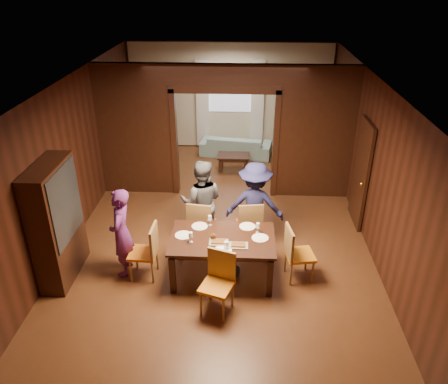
# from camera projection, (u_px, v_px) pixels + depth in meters

# --- Properties ---
(floor) EXTENTS (9.00, 9.00, 0.00)m
(floor) POSITION_uv_depth(u_px,v_px,m) (221.00, 230.00, 8.61)
(floor) COLOR #522E17
(floor) RESTS_ON ground
(ceiling) EXTENTS (5.50, 9.00, 0.02)m
(ceiling) POSITION_uv_depth(u_px,v_px,m) (220.00, 83.00, 7.27)
(ceiling) COLOR silver
(ceiling) RESTS_ON room_walls
(room_walls) EXTENTS (5.52, 9.01, 2.90)m
(room_walls) POSITION_uv_depth(u_px,v_px,m) (225.00, 126.00, 9.59)
(room_walls) COLOR black
(room_walls) RESTS_ON floor
(person_purple) EXTENTS (0.38, 0.57, 1.55)m
(person_purple) POSITION_uv_depth(u_px,v_px,m) (121.00, 233.00, 7.09)
(person_purple) COLOR #5C2265
(person_purple) RESTS_ON floor
(person_grey) EXTENTS (0.79, 0.62, 1.63)m
(person_grey) POSITION_uv_depth(u_px,v_px,m) (202.00, 202.00, 7.93)
(person_grey) COLOR #525158
(person_grey) RESTS_ON floor
(person_navy) EXTENTS (1.10, 0.69, 1.63)m
(person_navy) POSITION_uv_depth(u_px,v_px,m) (255.00, 205.00, 7.84)
(person_navy) COLOR #1B1C45
(person_navy) RESTS_ON floor
(sofa) EXTENTS (1.99, 1.01, 0.56)m
(sofa) POSITION_uv_depth(u_px,v_px,m) (236.00, 145.00, 11.89)
(sofa) COLOR #8AB4B5
(sofa) RESTS_ON floor
(serving_bowl) EXTENTS (0.33, 0.33, 0.08)m
(serving_bowl) POSITION_uv_depth(u_px,v_px,m) (231.00, 234.00, 7.00)
(serving_bowl) COLOR black
(serving_bowl) RESTS_ON dining_table
(dining_table) EXTENTS (1.68, 1.04, 0.76)m
(dining_table) POSITION_uv_depth(u_px,v_px,m) (222.00, 257.00, 7.16)
(dining_table) COLOR black
(dining_table) RESTS_ON floor
(coffee_table) EXTENTS (0.80, 0.50, 0.40)m
(coffee_table) POSITION_uv_depth(u_px,v_px,m) (233.00, 162.00, 11.06)
(coffee_table) COLOR black
(coffee_table) RESTS_ON floor
(chair_left) EXTENTS (0.45, 0.45, 0.97)m
(chair_left) POSITION_uv_depth(u_px,v_px,m) (143.00, 251.00, 7.12)
(chair_left) COLOR #C86512
(chair_left) RESTS_ON floor
(chair_right) EXTENTS (0.51, 0.51, 0.97)m
(chair_right) POSITION_uv_depth(u_px,v_px,m) (300.00, 253.00, 7.08)
(chair_right) COLOR orange
(chair_right) RESTS_ON floor
(chair_far_l) EXTENTS (0.50, 0.50, 0.97)m
(chair_far_l) POSITION_uv_depth(u_px,v_px,m) (202.00, 223.00, 7.91)
(chair_far_l) COLOR #EC4916
(chair_far_l) RESTS_ON floor
(chair_far_r) EXTENTS (0.50, 0.50, 0.97)m
(chair_far_r) POSITION_uv_depth(u_px,v_px,m) (249.00, 223.00, 7.91)
(chair_far_r) COLOR #EA5016
(chair_far_r) RESTS_ON floor
(chair_near) EXTENTS (0.56, 0.56, 0.97)m
(chair_near) POSITION_uv_depth(u_px,v_px,m) (217.00, 285.00, 6.38)
(chair_near) COLOR orange
(chair_near) RESTS_ON floor
(hutch) EXTENTS (0.40, 1.20, 2.00)m
(hutch) POSITION_uv_depth(u_px,v_px,m) (57.00, 223.00, 6.94)
(hutch) COLOR black
(hutch) RESTS_ON floor
(door_right) EXTENTS (0.06, 0.90, 2.10)m
(door_right) POSITION_uv_depth(u_px,v_px,m) (361.00, 174.00, 8.45)
(door_right) COLOR black
(door_right) RESTS_ON floor
(window_far) EXTENTS (1.20, 0.03, 1.30)m
(window_far) POSITION_uv_depth(u_px,v_px,m) (230.00, 88.00, 11.76)
(window_far) COLOR silver
(window_far) RESTS_ON back_wall
(curtain_left) EXTENTS (0.35, 0.06, 2.40)m
(curtain_left) POSITION_uv_depth(u_px,v_px,m) (203.00, 104.00, 11.97)
(curtain_left) COLOR white
(curtain_left) RESTS_ON back_wall
(curtain_right) EXTENTS (0.35, 0.06, 2.40)m
(curtain_right) POSITION_uv_depth(u_px,v_px,m) (257.00, 105.00, 11.90)
(curtain_right) COLOR white
(curtain_right) RESTS_ON back_wall
(plate_left) EXTENTS (0.27, 0.27, 0.01)m
(plate_left) POSITION_uv_depth(u_px,v_px,m) (183.00, 235.00, 7.04)
(plate_left) COLOR silver
(plate_left) RESTS_ON dining_table
(plate_far_l) EXTENTS (0.27, 0.27, 0.01)m
(plate_far_l) POSITION_uv_depth(u_px,v_px,m) (200.00, 226.00, 7.28)
(plate_far_l) COLOR silver
(plate_far_l) RESTS_ON dining_table
(plate_far_r) EXTENTS (0.27, 0.27, 0.01)m
(plate_far_r) POSITION_uv_depth(u_px,v_px,m) (247.00, 227.00, 7.28)
(plate_far_r) COLOR white
(plate_far_r) RESTS_ON dining_table
(plate_right) EXTENTS (0.27, 0.27, 0.01)m
(plate_right) POSITION_uv_depth(u_px,v_px,m) (260.00, 238.00, 6.97)
(plate_right) COLOR white
(plate_right) RESTS_ON dining_table
(plate_near) EXTENTS (0.27, 0.27, 0.01)m
(plate_near) POSITION_uv_depth(u_px,v_px,m) (223.00, 250.00, 6.67)
(plate_near) COLOR white
(plate_near) RESTS_ON dining_table
(platter_a) EXTENTS (0.30, 0.20, 0.04)m
(platter_a) POSITION_uv_depth(u_px,v_px,m) (219.00, 242.00, 6.85)
(platter_a) COLOR gray
(platter_a) RESTS_ON dining_table
(platter_b) EXTENTS (0.30, 0.20, 0.04)m
(platter_b) POSITION_uv_depth(u_px,v_px,m) (238.00, 245.00, 6.78)
(platter_b) COLOR gray
(platter_b) RESTS_ON dining_table
(wineglass_left) EXTENTS (0.08, 0.08, 0.18)m
(wineglass_left) POSITION_uv_depth(u_px,v_px,m) (191.00, 237.00, 6.84)
(wineglass_left) COLOR silver
(wineglass_left) RESTS_ON dining_table
(wineglass_far) EXTENTS (0.08, 0.08, 0.18)m
(wineglass_far) POSITION_uv_depth(u_px,v_px,m) (210.00, 220.00, 7.29)
(wineglass_far) COLOR silver
(wineglass_far) RESTS_ON dining_table
(wineglass_right) EXTENTS (0.08, 0.08, 0.18)m
(wineglass_right) POSITION_uv_depth(u_px,v_px,m) (258.00, 228.00, 7.08)
(wineglass_right) COLOR silver
(wineglass_right) RESTS_ON dining_table
(tumbler) EXTENTS (0.07, 0.07, 0.14)m
(tumbler) POSITION_uv_depth(u_px,v_px,m) (226.00, 245.00, 6.67)
(tumbler) COLOR silver
(tumbler) RESTS_ON dining_table
(condiment_jar) EXTENTS (0.08, 0.08, 0.11)m
(condiment_jar) POSITION_uv_depth(u_px,v_px,m) (213.00, 237.00, 6.91)
(condiment_jar) COLOR #4D2B11
(condiment_jar) RESTS_ON dining_table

